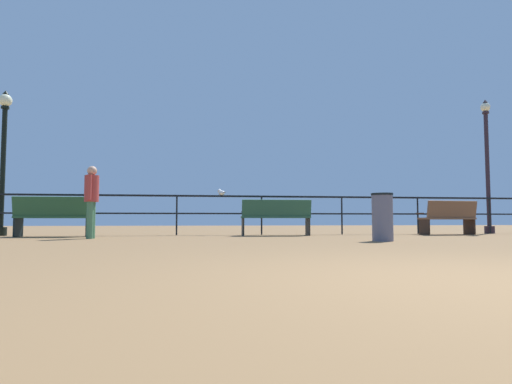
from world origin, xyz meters
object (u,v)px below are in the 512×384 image
(lamppost_left, at_px, (3,153))
(bench_near_right, at_px, (449,216))
(bench_far_left, at_px, (53,215))
(lamppost_center, at_px, (487,164))
(seagull_on_rail, at_px, (221,192))
(bench_near_left, at_px, (276,215))
(person_by_bench, at_px, (91,197))
(trash_bin, at_px, (382,217))

(lamppost_left, bearing_deg, bench_near_right, -4.74)
(bench_far_left, height_order, lamppost_center, lamppost_center)
(lamppost_left, distance_m, seagull_on_rail, 5.69)
(lamppost_center, relative_size, seagull_on_rail, 11.64)
(bench_near_left, height_order, person_by_bench, person_by_bench)
(bench_far_left, xyz_separation_m, bench_near_right, (10.23, 0.00, -0.03))
(bench_near_right, height_order, person_by_bench, person_by_bench)
(lamppost_center, bearing_deg, bench_near_right, -153.18)
(bench_far_left, bearing_deg, person_by_bench, -46.27)
(bench_near_left, relative_size, lamppost_left, 0.48)
(bench_far_left, relative_size, person_by_bench, 1.13)
(lamppost_left, bearing_deg, bench_far_left, -32.48)
(bench_near_right, height_order, lamppost_left, lamppost_left)
(bench_near_right, height_order, trash_bin, bench_near_right)
(bench_far_left, relative_size, seagull_on_rail, 5.04)
(seagull_on_rail, bearing_deg, bench_far_left, -168.57)
(bench_far_left, bearing_deg, bench_near_right, 0.02)
(bench_near_right, distance_m, seagull_on_rail, 6.25)
(trash_bin, bearing_deg, person_by_bench, 160.81)
(lamppost_center, distance_m, trash_bin, 6.94)
(bench_near_left, bearing_deg, bench_near_right, -0.07)
(bench_far_left, distance_m, bench_near_right, 10.23)
(bench_near_left, height_order, seagull_on_rail, seagull_on_rail)
(lamppost_center, height_order, trash_bin, lamppost_center)
(bench_far_left, bearing_deg, lamppost_center, 4.60)
(bench_near_left, height_order, trash_bin, bench_near_left)
(lamppost_left, xyz_separation_m, trash_bin, (8.39, -4.15, -1.66))
(lamppost_left, distance_m, trash_bin, 9.51)
(bench_far_left, bearing_deg, bench_near_left, 0.10)
(bench_far_left, height_order, bench_near_right, bench_far_left)
(lamppost_left, height_order, trash_bin, lamppost_left)
(bench_near_right, relative_size, lamppost_left, 0.41)
(bench_near_left, xyz_separation_m, seagull_on_rail, (-1.36, 0.81, 0.62))
(bench_near_left, relative_size, trash_bin, 1.97)
(lamppost_center, xyz_separation_m, trash_bin, (-5.31, -4.15, -1.65))
(bench_near_left, bearing_deg, bench_far_left, -179.90)
(person_by_bench, bearing_deg, lamppost_left, 141.00)
(bench_far_left, xyz_separation_m, seagull_on_rail, (4.07, 0.82, 0.62))
(bench_near_left, height_order, lamppost_left, lamppost_left)
(lamppost_left, distance_m, person_by_bench, 3.64)
(trash_bin, bearing_deg, bench_near_right, 43.22)
(bench_near_right, xyz_separation_m, trash_bin, (-3.38, -3.18, -0.04))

